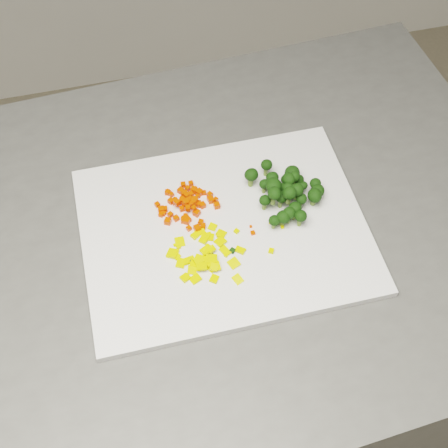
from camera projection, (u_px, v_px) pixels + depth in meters
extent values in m
cube|color=#4D4D4A|center=(206.00, 353.00, 1.31)|extent=(1.09, 0.79, 0.90)
cube|color=silver|center=(224.00, 230.00, 0.94)|extent=(0.42, 0.33, 0.01)
cube|color=#F12C02|center=(186.00, 216.00, 0.94)|extent=(0.01, 0.01, 0.01)
cube|color=#F12C02|center=(204.00, 193.00, 0.97)|extent=(0.01, 0.01, 0.01)
cube|color=#F12C02|center=(210.00, 195.00, 0.96)|extent=(0.01, 0.01, 0.01)
cube|color=#F12C02|center=(203.00, 226.00, 0.93)|extent=(0.01, 0.01, 0.01)
cube|color=#F12C02|center=(190.00, 195.00, 0.96)|extent=(0.01, 0.01, 0.01)
cube|color=#F12C02|center=(168.00, 221.00, 0.93)|extent=(0.01, 0.01, 0.01)
cube|color=#F12C02|center=(217.00, 205.00, 0.95)|extent=(0.01, 0.01, 0.01)
cube|color=#F12C02|center=(175.00, 201.00, 0.96)|extent=(0.01, 0.01, 0.01)
cube|color=#F12C02|center=(201.00, 222.00, 0.93)|extent=(0.01, 0.01, 0.01)
cube|color=#F12C02|center=(191.00, 184.00, 0.98)|extent=(0.01, 0.01, 0.01)
cube|color=#F12C02|center=(187.00, 196.00, 0.96)|extent=(0.01, 0.01, 0.01)
cube|color=#F12C02|center=(197.00, 228.00, 0.93)|extent=(0.01, 0.01, 0.01)
cube|color=#F12C02|center=(176.00, 218.00, 0.94)|extent=(0.01, 0.01, 0.01)
cube|color=#F12C02|center=(185.00, 203.00, 0.95)|extent=(0.01, 0.01, 0.01)
cube|color=#F12C02|center=(210.00, 199.00, 0.96)|extent=(0.01, 0.01, 0.01)
cube|color=#F12C02|center=(157.00, 205.00, 0.95)|extent=(0.01, 0.01, 0.01)
cube|color=#F12C02|center=(171.00, 201.00, 0.96)|extent=(0.01, 0.01, 0.01)
cube|color=#F12C02|center=(186.00, 202.00, 0.94)|extent=(0.01, 0.01, 0.01)
cube|color=#F12C02|center=(198.00, 204.00, 0.95)|extent=(0.01, 0.01, 0.01)
cube|color=#F12C02|center=(188.00, 188.00, 0.97)|extent=(0.01, 0.01, 0.01)
cube|color=#F12C02|center=(202.00, 205.00, 0.95)|extent=(0.01, 0.01, 0.01)
cube|color=#F12C02|center=(194.00, 190.00, 0.97)|extent=(0.01, 0.01, 0.01)
cube|color=#F12C02|center=(195.00, 200.00, 0.95)|extent=(0.01, 0.01, 0.01)
cube|color=#F12C02|center=(190.00, 200.00, 0.95)|extent=(0.01, 0.01, 0.01)
cube|color=#F12C02|center=(175.00, 200.00, 0.96)|extent=(0.01, 0.01, 0.01)
cube|color=#F12C02|center=(177.00, 202.00, 0.94)|extent=(0.01, 0.01, 0.01)
cube|color=#F12C02|center=(164.00, 213.00, 0.94)|extent=(0.01, 0.01, 0.01)
cube|color=#F12C02|center=(200.00, 192.00, 0.96)|extent=(0.01, 0.01, 0.01)
cube|color=#F12C02|center=(186.00, 202.00, 0.95)|extent=(0.01, 0.01, 0.01)
cube|color=#F12C02|center=(191.00, 204.00, 0.94)|extent=(0.01, 0.01, 0.01)
cube|color=#F12C02|center=(168.00, 192.00, 0.97)|extent=(0.01, 0.01, 0.01)
cube|color=#F12C02|center=(162.00, 211.00, 0.95)|extent=(0.01, 0.01, 0.01)
cube|color=#F12C02|center=(185.00, 219.00, 0.94)|extent=(0.01, 0.01, 0.01)
cube|color=#F12C02|center=(183.00, 185.00, 0.97)|extent=(0.01, 0.01, 0.01)
cube|color=#F12C02|center=(161.00, 215.00, 0.94)|extent=(0.01, 0.01, 0.01)
cube|color=#F12C02|center=(211.00, 200.00, 0.96)|extent=(0.01, 0.01, 0.01)
cube|color=#F12C02|center=(183.00, 200.00, 0.95)|extent=(0.01, 0.01, 0.01)
cube|color=#F12C02|center=(188.00, 220.00, 0.94)|extent=(0.01, 0.01, 0.01)
cube|color=#F12C02|center=(186.00, 202.00, 0.94)|extent=(0.01, 0.01, 0.01)
cube|color=#F12C02|center=(189.00, 228.00, 0.93)|extent=(0.01, 0.01, 0.01)
cube|color=#F12C02|center=(171.00, 195.00, 0.96)|extent=(0.01, 0.01, 0.01)
cube|color=#F12C02|center=(182.00, 198.00, 0.96)|extent=(0.01, 0.01, 0.01)
cube|color=#F12C02|center=(195.00, 190.00, 0.97)|extent=(0.01, 0.01, 0.01)
cube|color=#F12C02|center=(165.00, 209.00, 0.95)|extent=(0.01, 0.01, 0.01)
cube|color=#F12C02|center=(184.00, 193.00, 0.96)|extent=(0.01, 0.01, 0.01)
cube|color=#F12C02|center=(198.00, 196.00, 0.96)|extent=(0.01, 0.01, 0.01)
cube|color=#F12C02|center=(193.00, 202.00, 0.94)|extent=(0.01, 0.01, 0.01)
cube|color=#F12C02|center=(184.00, 220.00, 0.93)|extent=(0.01, 0.01, 0.01)
cube|color=#F12C02|center=(181.00, 191.00, 0.97)|extent=(0.01, 0.01, 0.01)
cube|color=#F12C02|center=(216.00, 199.00, 0.96)|extent=(0.01, 0.01, 0.01)
cube|color=#F12C02|center=(196.00, 192.00, 0.97)|extent=(0.01, 0.01, 0.01)
cube|color=#F12C02|center=(170.00, 215.00, 0.94)|extent=(0.01, 0.01, 0.01)
cube|color=#F12C02|center=(197.00, 213.00, 0.94)|extent=(0.01, 0.01, 0.01)
cube|color=#F12C02|center=(182.00, 209.00, 0.95)|extent=(0.01, 0.01, 0.01)
cube|color=#F12C02|center=(187.00, 221.00, 0.93)|extent=(0.01, 0.01, 0.01)
cube|color=#F12C02|center=(194.00, 208.00, 0.94)|extent=(0.01, 0.01, 0.01)
cube|color=#F12C02|center=(168.00, 192.00, 0.97)|extent=(0.01, 0.01, 0.01)
cube|color=#F12C02|center=(188.00, 208.00, 0.94)|extent=(0.01, 0.01, 0.01)
cube|color=#F12C02|center=(161.00, 210.00, 0.95)|extent=(0.01, 0.01, 0.01)
cube|color=yellow|center=(221.00, 234.00, 0.92)|extent=(0.02, 0.02, 0.01)
cube|color=yellow|center=(214.00, 267.00, 0.88)|extent=(0.02, 0.02, 0.01)
cube|color=yellow|center=(225.00, 251.00, 0.91)|extent=(0.02, 0.02, 0.01)
cube|color=yellow|center=(185.00, 278.00, 0.88)|extent=(0.02, 0.02, 0.01)
cube|color=yellow|center=(240.00, 250.00, 0.91)|extent=(0.02, 0.02, 0.01)
cube|color=yellow|center=(176.00, 255.00, 0.90)|extent=(0.02, 0.02, 0.01)
cube|color=yellow|center=(195.00, 279.00, 0.88)|extent=(0.02, 0.02, 0.01)
cube|color=yellow|center=(204.00, 239.00, 0.92)|extent=(0.02, 0.02, 0.01)
cube|color=yellow|center=(199.00, 260.00, 0.89)|extent=(0.02, 0.02, 0.01)
cube|color=yellow|center=(202.00, 266.00, 0.88)|extent=(0.02, 0.02, 0.00)
cube|color=yellow|center=(214.00, 279.00, 0.88)|extent=(0.02, 0.02, 0.01)
cube|color=yellow|center=(173.00, 253.00, 0.90)|extent=(0.02, 0.02, 0.01)
cube|color=yellow|center=(192.00, 270.00, 0.89)|extent=(0.02, 0.02, 0.01)
cube|color=yellow|center=(195.00, 235.00, 0.92)|extent=(0.02, 0.02, 0.01)
cube|color=yellow|center=(181.00, 263.00, 0.89)|extent=(0.02, 0.02, 0.00)
cube|color=yellow|center=(234.00, 263.00, 0.89)|extent=(0.02, 0.02, 0.01)
cube|color=yellow|center=(180.00, 242.00, 0.91)|extent=(0.01, 0.02, 0.01)
cube|color=yellow|center=(206.00, 237.00, 0.92)|extent=(0.02, 0.01, 0.01)
cube|color=yellow|center=(200.00, 232.00, 0.93)|extent=(0.02, 0.01, 0.00)
cube|color=yellow|center=(213.00, 227.00, 0.93)|extent=(0.02, 0.02, 0.01)
cube|color=yellow|center=(212.00, 266.00, 0.89)|extent=(0.02, 0.02, 0.01)
cube|color=yellow|center=(202.00, 261.00, 0.90)|extent=(0.02, 0.02, 0.01)
cube|color=yellow|center=(205.00, 250.00, 0.90)|extent=(0.02, 0.02, 0.01)
cube|color=yellow|center=(209.00, 250.00, 0.90)|extent=(0.02, 0.01, 0.01)
cube|color=yellow|center=(200.00, 259.00, 0.90)|extent=(0.02, 0.02, 0.01)
cube|color=yellow|center=(215.00, 266.00, 0.89)|extent=(0.01, 0.02, 0.01)
cube|color=yellow|center=(210.00, 262.00, 0.89)|extent=(0.02, 0.02, 0.01)
cube|color=yellow|center=(209.00, 237.00, 0.92)|extent=(0.02, 0.02, 0.00)
cube|color=yellow|center=(220.00, 242.00, 0.92)|extent=(0.02, 0.02, 0.01)
cube|color=yellow|center=(197.00, 264.00, 0.89)|extent=(0.02, 0.02, 0.00)
cube|color=yellow|center=(212.00, 259.00, 0.89)|extent=(0.02, 0.02, 0.01)
cube|color=yellow|center=(209.00, 249.00, 0.90)|extent=(0.02, 0.02, 0.01)
cube|color=yellow|center=(189.00, 260.00, 0.90)|extent=(0.02, 0.01, 0.01)
cube|color=yellow|center=(238.00, 279.00, 0.88)|extent=(0.02, 0.02, 0.01)
cube|color=#F12C02|center=(253.00, 233.00, 0.92)|extent=(0.01, 0.01, 0.00)
cube|color=black|center=(232.00, 251.00, 0.91)|extent=(0.01, 0.01, 0.01)
cube|color=black|center=(194.00, 199.00, 0.96)|extent=(0.01, 0.01, 0.00)
cube|color=black|center=(192.00, 261.00, 0.89)|extent=(0.01, 0.01, 0.00)
cube|color=yellow|center=(178.00, 247.00, 0.91)|extent=(0.01, 0.01, 0.00)
cube|color=yellow|center=(226.00, 255.00, 0.90)|extent=(0.01, 0.01, 0.00)
cube|color=yellow|center=(219.00, 235.00, 0.92)|extent=(0.01, 0.01, 0.00)
cube|color=yellow|center=(175.00, 245.00, 0.91)|extent=(0.01, 0.01, 0.00)
cube|color=yellow|center=(282.00, 227.00, 0.93)|extent=(0.00, 0.00, 0.00)
cube|color=yellow|center=(237.00, 231.00, 0.93)|extent=(0.01, 0.01, 0.00)
cube|color=#F12C02|center=(251.00, 226.00, 0.93)|extent=(0.00, 0.00, 0.00)
cube|color=yellow|center=(271.00, 251.00, 0.90)|extent=(0.01, 0.01, 0.01)
cube|color=black|center=(212.00, 254.00, 0.90)|extent=(0.01, 0.01, 0.00)
cube|color=yellow|center=(271.00, 223.00, 0.94)|extent=(0.01, 0.01, 0.00)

